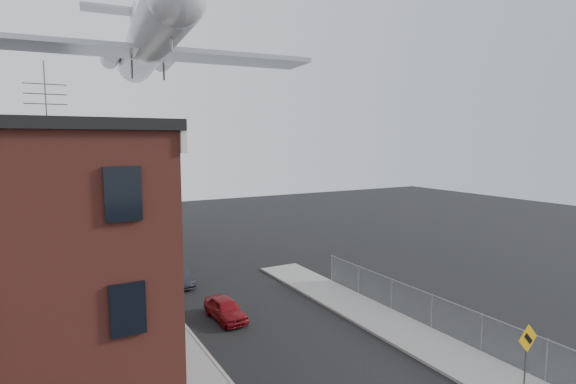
# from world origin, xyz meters

# --- Properties ---
(sidewalk_left) EXTENTS (3.00, 62.00, 0.12)m
(sidewalk_left) POSITION_xyz_m (-5.50, 24.00, 0.06)
(sidewalk_left) COLOR gray
(sidewalk_left) RESTS_ON ground
(sidewalk_right) EXTENTS (3.00, 26.00, 0.12)m
(sidewalk_right) POSITION_xyz_m (5.50, 6.00, 0.06)
(sidewalk_right) COLOR gray
(sidewalk_right) RESTS_ON ground
(curb_left) EXTENTS (0.15, 62.00, 0.14)m
(curb_left) POSITION_xyz_m (-4.05, 24.00, 0.07)
(curb_left) COLOR gray
(curb_left) RESTS_ON ground
(curb_right) EXTENTS (0.15, 26.00, 0.14)m
(curb_right) POSITION_xyz_m (4.05, 6.00, 0.07)
(curb_right) COLOR gray
(curb_right) RESTS_ON ground
(row_house_a) EXTENTS (11.98, 7.00, 10.30)m
(row_house_a) POSITION_xyz_m (-11.96, 16.50, 5.13)
(row_house_a) COLOR slate
(row_house_a) RESTS_ON ground
(row_house_b) EXTENTS (11.98, 7.00, 10.30)m
(row_house_b) POSITION_xyz_m (-11.96, 23.50, 5.13)
(row_house_b) COLOR gray
(row_house_b) RESTS_ON ground
(row_house_c) EXTENTS (11.98, 7.00, 10.30)m
(row_house_c) POSITION_xyz_m (-11.96, 30.50, 5.13)
(row_house_c) COLOR slate
(row_house_c) RESTS_ON ground
(row_house_d) EXTENTS (11.98, 7.00, 10.30)m
(row_house_d) POSITION_xyz_m (-11.96, 37.50, 5.13)
(row_house_d) COLOR gray
(row_house_d) RESTS_ON ground
(row_house_e) EXTENTS (11.98, 7.00, 10.30)m
(row_house_e) POSITION_xyz_m (-11.96, 44.50, 5.13)
(row_house_e) COLOR slate
(row_house_e) RESTS_ON ground
(chainlink_fence) EXTENTS (0.06, 18.06, 1.90)m
(chainlink_fence) POSITION_xyz_m (7.00, 5.00, 1.00)
(chainlink_fence) COLOR gray
(chainlink_fence) RESTS_ON ground
(warning_sign) EXTENTS (1.10, 0.11, 2.80)m
(warning_sign) POSITION_xyz_m (5.60, -1.03, 1.88)
(warning_sign) COLOR #515156
(warning_sign) RESTS_ON ground
(utility_pole) EXTENTS (1.80, 0.26, 9.00)m
(utility_pole) POSITION_xyz_m (-5.60, 18.00, 4.67)
(utility_pole) COLOR black
(utility_pole) RESTS_ON ground
(street_tree) EXTENTS (3.22, 3.20, 5.20)m
(street_tree) POSITION_xyz_m (-5.27, 27.92, 3.45)
(street_tree) COLOR black
(street_tree) RESTS_ON ground
(car_near) EXTENTS (1.58, 3.57, 1.20)m
(car_near) POSITION_xyz_m (-1.80, 11.45, 0.60)
(car_near) COLOR maroon
(car_near) RESTS_ON ground
(car_mid) EXTENTS (1.67, 3.84, 1.23)m
(car_mid) POSITION_xyz_m (-2.58, 18.50, 0.61)
(car_mid) COLOR black
(car_mid) RESTS_ON ground
(car_far) EXTENTS (1.95, 4.45, 1.27)m
(car_far) POSITION_xyz_m (-3.60, 30.28, 0.64)
(car_far) COLOR gray
(car_far) RESTS_ON ground
(airplane) EXTENTS (21.91, 25.01, 7.21)m
(airplane) POSITION_xyz_m (-3.17, 21.96, 16.42)
(airplane) COLOR silver
(airplane) RESTS_ON ground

